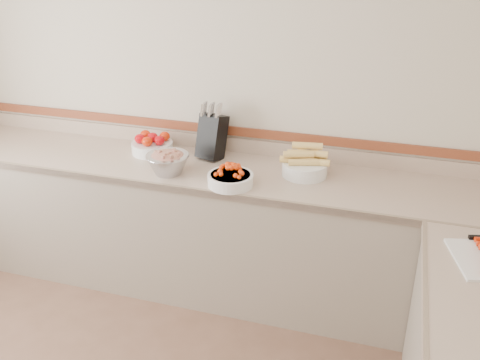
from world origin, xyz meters
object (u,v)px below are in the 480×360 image
(knife_block, at_px, (212,135))
(corn_bowl, at_px, (305,165))
(rhubarb_bowl, at_px, (168,162))
(cherry_tomato_bowl, at_px, (230,178))
(tomato_bowl, at_px, (152,145))

(knife_block, xyz_separation_m, corn_bowl, (0.64, -0.10, -0.09))
(corn_bowl, xyz_separation_m, rhubarb_bowl, (-0.82, -0.22, 0.01))
(cherry_tomato_bowl, bearing_deg, rhubarb_bowl, 173.34)
(knife_block, distance_m, corn_bowl, 0.66)
(tomato_bowl, distance_m, rhubarb_bowl, 0.38)
(cherry_tomato_bowl, relative_size, rhubarb_bowl, 1.02)
(knife_block, distance_m, rhubarb_bowl, 0.38)
(cherry_tomato_bowl, relative_size, corn_bowl, 0.89)
(knife_block, distance_m, tomato_bowl, 0.43)
(knife_block, bearing_deg, tomato_bowl, -174.19)
(knife_block, height_order, rhubarb_bowl, knife_block)
(cherry_tomato_bowl, bearing_deg, knife_block, 123.51)
(knife_block, relative_size, corn_bowl, 1.24)
(knife_block, height_order, cherry_tomato_bowl, knife_block)
(cherry_tomato_bowl, distance_m, rhubarb_bowl, 0.43)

